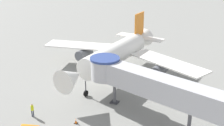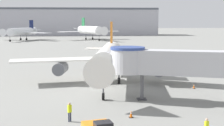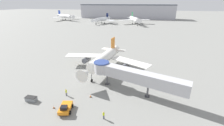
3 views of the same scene
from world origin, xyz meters
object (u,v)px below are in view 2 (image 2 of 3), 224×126
at_px(jet_bridge, 201,63).
at_px(traffic_cone_near_nose, 131,114).
at_px(background_jet_navy_tail, 21,32).
at_px(traffic_cone_starboard_wing, 194,86).
at_px(ground_crew_marshaller, 70,111).
at_px(background_jet_green_tail, 91,30).
at_px(main_airplane, 108,59).

distance_m(jet_bridge, traffic_cone_near_nose, 10.82).
height_order(traffic_cone_near_nose, background_jet_navy_tail, background_jet_navy_tail).
bearing_deg(traffic_cone_starboard_wing, ground_crew_marshaller, -141.03).
bearing_deg(ground_crew_marshaller, traffic_cone_starboard_wing, -175.69).
bearing_deg(background_jet_navy_tail, traffic_cone_near_nose, -54.65).
height_order(traffic_cone_starboard_wing, ground_crew_marshaller, ground_crew_marshaller).
bearing_deg(background_jet_green_tail, ground_crew_marshaller, -111.90).
relative_size(traffic_cone_starboard_wing, traffic_cone_near_nose, 0.90).
relative_size(traffic_cone_near_nose, ground_crew_marshaller, 0.38).
relative_size(jet_bridge, ground_crew_marshaller, 12.72).
bearing_deg(background_jet_green_tail, main_airplane, -109.75).
xyz_separation_m(jet_bridge, ground_crew_marshaller, (-14.51, -5.74, -3.54)).
xyz_separation_m(jet_bridge, background_jet_green_tail, (-11.45, 124.62, 0.33)).
height_order(main_airplane, ground_crew_marshaller, main_airplane).
distance_m(traffic_cone_near_nose, background_jet_navy_tail, 132.01).
bearing_deg(ground_crew_marshaller, jet_bridge, 166.91).
bearing_deg(ground_crew_marshaller, background_jet_navy_tail, -111.11).
height_order(background_jet_green_tail, background_jet_navy_tail, background_jet_green_tail).
bearing_deg(background_jet_navy_tail, jet_bridge, -50.39).
relative_size(traffic_cone_starboard_wing, background_jet_navy_tail, 0.02).
height_order(main_airplane, jet_bridge, main_airplane).
bearing_deg(ground_crew_marshaller, traffic_cone_near_nose, 153.25).
xyz_separation_m(traffic_cone_near_nose, background_jet_green_tail, (-2.81, 129.54, 4.60)).
height_order(traffic_cone_starboard_wing, background_jet_green_tail, background_jet_green_tail).
distance_m(main_airplane, traffic_cone_starboard_wing, 12.70).
distance_m(jet_bridge, ground_crew_marshaller, 16.00).
bearing_deg(traffic_cone_starboard_wing, background_jet_green_tail, 96.52).
xyz_separation_m(traffic_cone_near_nose, background_jet_navy_tail, (-36.64, 126.76, 4.06)).
bearing_deg(ground_crew_marshaller, main_airplane, -140.57).
bearing_deg(main_airplane, traffic_cone_starboard_wing, -6.88).
bearing_deg(background_jet_navy_tail, background_jet_green_tail, 23.94).
distance_m(traffic_cone_starboard_wing, background_jet_green_tail, 117.91).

